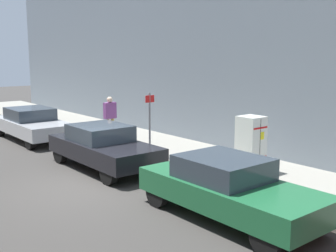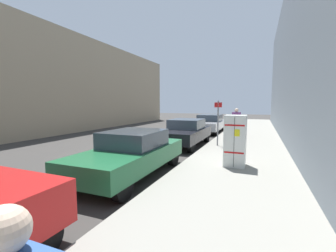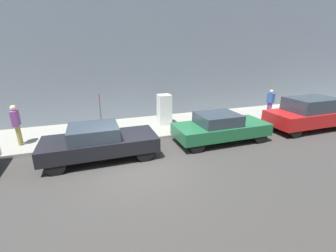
# 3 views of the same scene
# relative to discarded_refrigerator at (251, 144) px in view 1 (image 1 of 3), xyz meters

# --- Properties ---
(ground_plane) EXTENTS (80.00, 80.00, 0.00)m
(ground_plane) POSITION_rel_discarded_refrigerator_xyz_m (4.10, -2.41, -1.01)
(ground_plane) COLOR #383533
(sidewalk_slab) EXTENTS (3.69, 44.00, 0.16)m
(sidewalk_slab) POSITION_rel_discarded_refrigerator_xyz_m (-0.07, -2.41, -0.93)
(sidewalk_slab) COLOR gray
(sidewalk_slab) RESTS_ON ground
(building_facade_near) EXTENTS (1.60, 39.60, 9.39)m
(building_facade_near) POSITION_rel_discarded_refrigerator_xyz_m (-2.72, -2.41, 3.69)
(building_facade_near) COLOR slate
(building_facade_near) RESTS_ON ground
(discarded_refrigerator) EXTENTS (0.68, 0.69, 1.69)m
(discarded_refrigerator) POSITION_rel_discarded_refrigerator_xyz_m (0.00, 0.00, 0.00)
(discarded_refrigerator) COLOR silver
(discarded_refrigerator) RESTS_ON sidewalk_slab
(manhole_cover) EXTENTS (0.70, 0.70, 0.02)m
(manhole_cover) POSITION_rel_discarded_refrigerator_xyz_m (0.30, -2.27, -0.84)
(manhole_cover) COLOR #47443F
(manhole_cover) RESTS_ON sidewalk_slab
(street_sign_post) EXTENTS (0.36, 0.07, 2.21)m
(street_sign_post) POSITION_rel_discarded_refrigerator_xyz_m (1.18, -3.45, 0.40)
(street_sign_post) COLOR slate
(street_sign_post) RESTS_ON sidewalk_slab
(pedestrian_walking_far) EXTENTS (0.52, 0.24, 1.79)m
(pedestrian_walking_far) POSITION_rel_discarded_refrigerator_xyz_m (0.64, -6.94, 0.20)
(pedestrian_walking_far) COLOR #A8934C
(pedestrian_walking_far) RESTS_ON sidewalk_slab
(parked_sedan_silver) EXTENTS (1.88, 4.73, 1.38)m
(parked_sedan_silver) POSITION_rel_discarded_refrigerator_xyz_m (2.90, -9.68, -0.30)
(parked_sedan_silver) COLOR silver
(parked_sedan_silver) RESTS_ON ground
(parked_sedan_dark) EXTENTS (1.83, 4.38, 1.40)m
(parked_sedan_dark) POSITION_rel_discarded_refrigerator_xyz_m (2.90, -3.67, -0.28)
(parked_sedan_dark) COLOR black
(parked_sedan_dark) RESTS_ON ground
(parked_sedan_green) EXTENTS (1.82, 4.43, 1.39)m
(parked_sedan_green) POSITION_rel_discarded_refrigerator_xyz_m (2.90, 1.80, -0.29)
(parked_sedan_green) COLOR #1E6038
(parked_sedan_green) RESTS_ON ground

